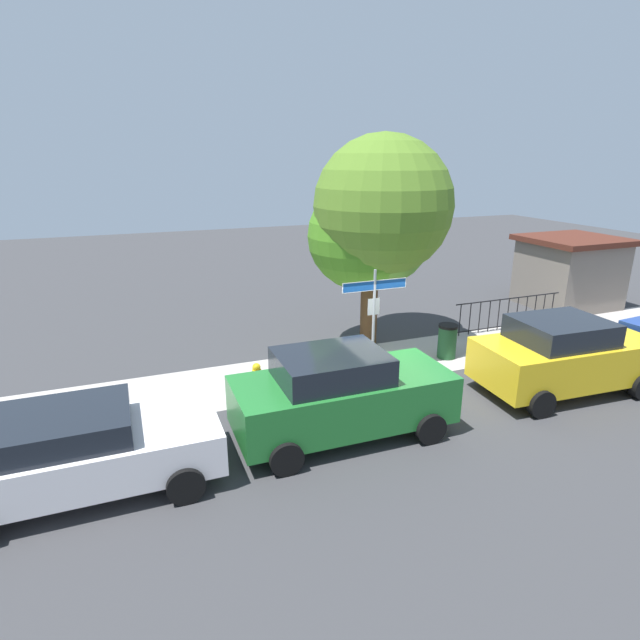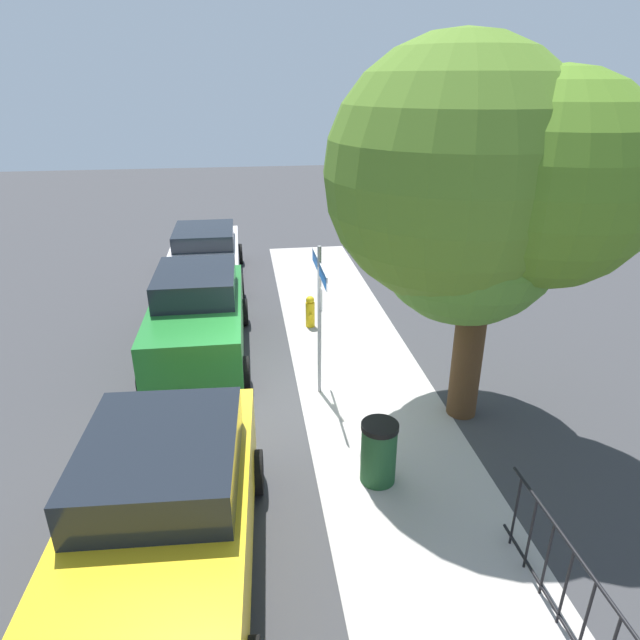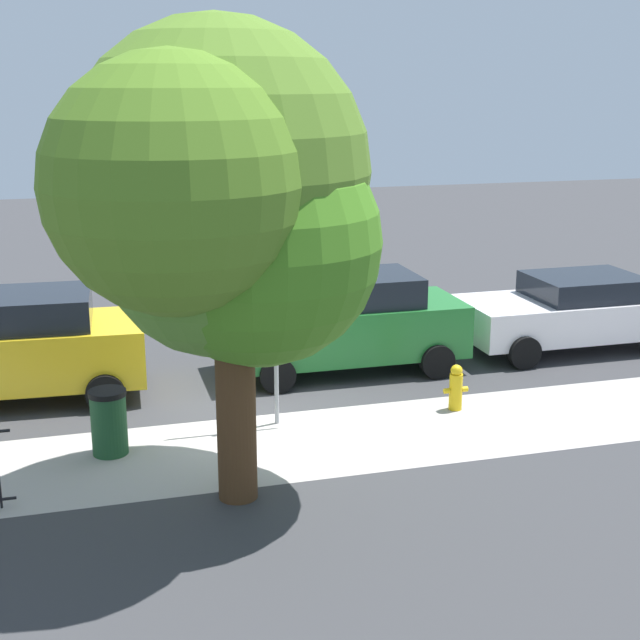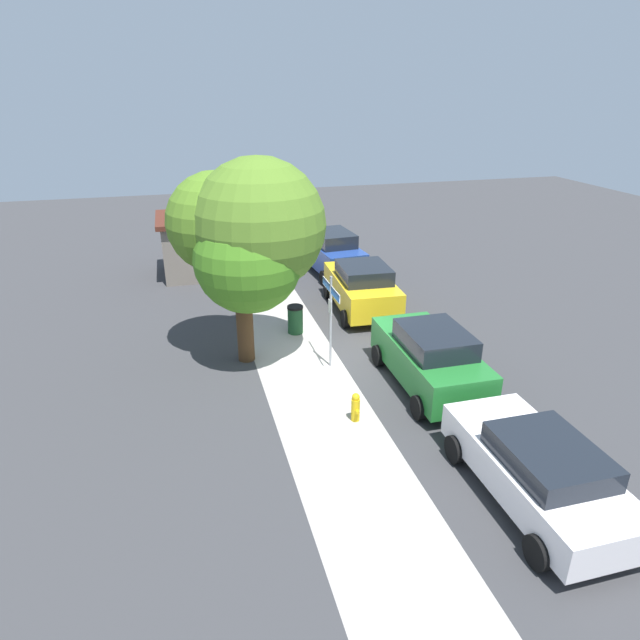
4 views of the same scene
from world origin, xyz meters
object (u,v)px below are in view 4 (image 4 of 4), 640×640
object	(u,v)px
street_sign	(331,304)
car_white	(538,469)
car_blue	(331,252)
utility_shed	(195,245)
fire_hydrant	(356,407)
trash_bin	(295,319)
car_green	(430,357)
car_yellow	(362,287)
shade_tree	(247,237)

from	to	relation	value
street_sign	car_white	distance (m)	7.26
car_blue	utility_shed	xyz separation A→B (m)	(1.44, 5.88, 0.36)
fire_hydrant	trash_bin	distance (m)	5.64
street_sign	trash_bin	bearing A→B (deg)	10.75
car_blue	utility_shed	world-z (taller)	utility_shed
street_sign	car_white	world-z (taller)	street_sign
car_green	car_blue	world-z (taller)	car_blue
fire_hydrant	trash_bin	world-z (taller)	trash_bin
car_yellow	utility_shed	distance (m)	8.37
car_green	car_white	bearing A→B (deg)	-178.31
shade_tree	utility_shed	size ratio (longest dim) A/B	1.81
car_yellow	trash_bin	bearing A→B (deg)	118.28
car_yellow	trash_bin	distance (m)	3.17
shade_tree	car_white	distance (m)	9.65
street_sign	car_yellow	world-z (taller)	street_sign
street_sign	shade_tree	bearing A→B (deg)	61.49
street_sign	car_green	xyz separation A→B (m)	(-1.90, -2.32, -1.08)
car_blue	trash_bin	world-z (taller)	car_blue
car_yellow	utility_shed	world-z (taller)	utility_shed
car_white	car_blue	bearing A→B (deg)	-0.27
car_yellow	utility_shed	xyz separation A→B (m)	(6.07, 5.74, 0.40)
shade_tree	utility_shed	xyz separation A→B (m)	(8.85, 1.22, -2.51)
utility_shed	car_green	bearing A→B (deg)	-154.38
shade_tree	car_blue	distance (m)	9.22
car_yellow	car_blue	world-z (taller)	car_blue
shade_tree	car_yellow	size ratio (longest dim) A/B	1.40
car_green	trash_bin	world-z (taller)	car_green
car_white	trash_bin	size ratio (longest dim) A/B	4.60
car_yellow	fire_hydrant	world-z (taller)	car_yellow
street_sign	utility_shed	distance (m)	10.62
shade_tree	car_yellow	distance (m)	6.06
car_white	fire_hydrant	world-z (taller)	car_white
utility_shed	car_yellow	bearing A→B (deg)	-136.61
street_sign	utility_shed	xyz separation A→B (m)	(10.03, 3.40, -0.67)
car_green	car_yellow	distance (m)	5.86
car_white	car_yellow	world-z (taller)	car_yellow
shade_tree	utility_shed	distance (m)	9.28
car_green	car_yellow	world-z (taller)	car_yellow
car_white	utility_shed	world-z (taller)	utility_shed
car_white	utility_shed	bearing A→B (deg)	19.11
street_sign	fire_hydrant	bearing A→B (deg)	176.21
car_white	trash_bin	world-z (taller)	car_white
street_sign	fire_hydrant	size ratio (longest dim) A/B	3.68
car_blue	car_white	bearing A→B (deg)	175.18
utility_shed	shade_tree	bearing A→B (deg)	-172.16
utility_shed	trash_bin	distance (m)	8.00
fire_hydrant	street_sign	bearing A→B (deg)	-3.79
car_yellow	car_blue	size ratio (longest dim) A/B	0.94
car_green	trash_bin	bearing A→B (deg)	32.54
street_sign	shade_tree	size ratio (longest dim) A/B	0.47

